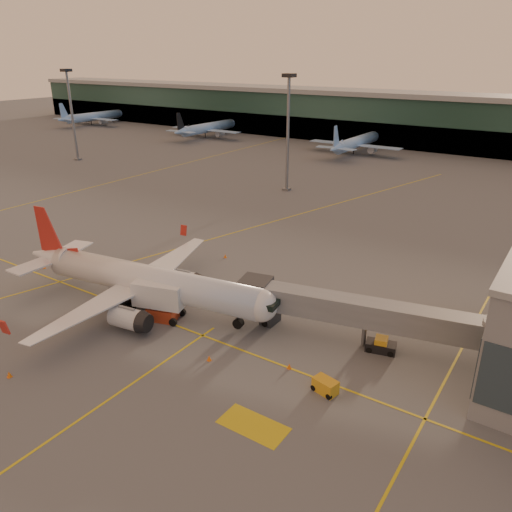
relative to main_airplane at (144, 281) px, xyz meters
The scene contains 16 objects.
ground 9.10m from the main_airplane, 50.00° to the right, with size 600.00×600.00×0.00m, color #4C4F54.
taxi_markings 38.30m from the main_airplane, 92.92° to the left, with size 100.12×173.00×0.01m.
terminal 135.59m from the main_airplane, 87.73° to the left, with size 400.00×20.00×17.60m.
mast_west_far 101.88m from the main_airplane, 146.70° to the left, with size 2.40×2.40×25.60m.
mast_west_near 62.39m from the main_airplane, 103.79° to the left, with size 2.40×2.40×25.60m.
distant_aircraft_row 112.74m from the main_airplane, 97.97° to the left, with size 290.00×34.00×13.00m.
main_airplane is the anchor object (origin of this frame).
jet_bridge 28.54m from the main_airplane, 14.41° to the left, with size 29.97×9.39×5.58m.
catering_truck 3.99m from the main_airplane, 16.13° to the right, with size 6.58×4.27×4.72m.
gpu_cart 26.73m from the main_airplane, ahead, with size 2.60×1.89×1.37m.
pushback_tug 29.16m from the main_airplane, 13.41° to the left, with size 3.46×2.37×1.62m.
cone_nose 22.01m from the main_airplane, ahead, with size 0.44×0.44×0.56m.
cone_tail 21.52m from the main_airplane, behind, with size 0.42×0.42×0.53m.
cone_wing_right 18.36m from the main_airplane, 91.44° to the right, with size 0.50×0.50×0.64m.
cone_wing_left 18.87m from the main_airplane, 94.58° to the left, with size 0.48×0.48×0.61m.
cone_fwd 15.28m from the main_airplane, 19.06° to the right, with size 0.46×0.46×0.59m.
Camera 1 is at (37.13, -32.19, 29.56)m, focal length 35.00 mm.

